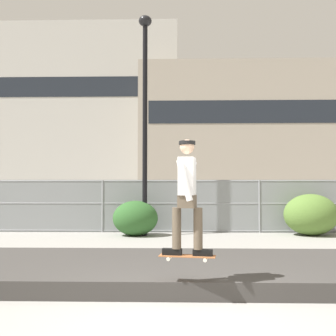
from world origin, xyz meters
TOP-DOWN VIEW (x-y plane):
  - ground_plane at (0.00, 0.00)m, footprint 120.00×120.00m
  - gravel_berm at (0.00, 2.44)m, footprint 12.43×3.04m
  - skateboard at (0.04, 0.90)m, footprint 0.82×0.32m
  - skater at (0.04, 0.90)m, footprint 0.73×0.61m
  - chain_fence at (0.00, 9.22)m, footprint 27.72×0.06m
  - street_lamp at (-1.19, 8.28)m, footprint 0.44×0.44m
  - parked_car_near at (-4.19, 11.81)m, footprint 4.54×2.23m
  - parked_car_mid at (1.94, 11.56)m, footprint 4.53×2.21m
  - library_building at (-13.43, 51.07)m, footprint 26.52×15.36m
  - office_block at (9.93, 45.83)m, footprint 28.77×15.90m
  - shrub_center at (-1.50, 8.27)m, footprint 1.49×1.22m
  - shrub_right at (4.31, 8.50)m, footprint 1.77×1.45m

SIDE VIEW (x-z plane):
  - ground_plane at x=0.00m, z-range 0.00..0.00m
  - gravel_berm at x=0.00m, z-range 0.00..0.28m
  - shrub_center at x=-1.50m, z-range 0.00..1.15m
  - skateboard at x=0.04m, z-range 0.62..0.69m
  - shrub_right at x=4.31m, z-range 0.00..1.37m
  - parked_car_near at x=-4.19m, z-range 0.01..1.67m
  - parked_car_mid at x=1.94m, z-range 0.01..1.67m
  - chain_fence at x=0.00m, z-range 0.01..1.86m
  - skater at x=0.04m, z-range 0.77..2.43m
  - street_lamp at x=-1.19m, z-range 0.85..8.21m
  - office_block at x=9.93m, z-range 0.00..15.39m
  - library_building at x=-13.43m, z-range 0.00..22.18m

